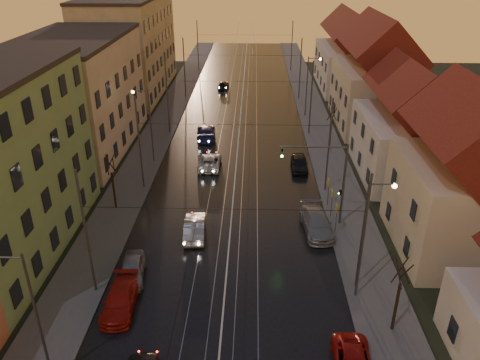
# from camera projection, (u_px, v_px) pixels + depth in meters

# --- Properties ---
(road) EXTENTS (16.00, 120.00, 0.04)m
(road) POSITION_uv_depth(u_px,v_px,m) (239.00, 130.00, 58.72)
(road) COLOR black
(road) RESTS_ON ground
(sidewalk_left) EXTENTS (4.00, 120.00, 0.15)m
(sidewalk_left) POSITION_uv_depth(u_px,v_px,m) (160.00, 129.00, 58.96)
(sidewalk_left) COLOR #4C4C4C
(sidewalk_left) RESTS_ON ground
(sidewalk_right) EXTENTS (4.00, 120.00, 0.15)m
(sidewalk_right) POSITION_uv_depth(u_px,v_px,m) (319.00, 131.00, 58.43)
(sidewalk_right) COLOR #4C4C4C
(sidewalk_right) RESTS_ON ground
(tram_rail_0) EXTENTS (0.06, 120.00, 0.03)m
(tram_rail_0) POSITION_uv_depth(u_px,v_px,m) (222.00, 130.00, 58.76)
(tram_rail_0) COLOR gray
(tram_rail_0) RESTS_ON road
(tram_rail_1) EXTENTS (0.06, 120.00, 0.03)m
(tram_rail_1) POSITION_uv_depth(u_px,v_px,m) (233.00, 130.00, 58.72)
(tram_rail_1) COLOR gray
(tram_rail_1) RESTS_ON road
(tram_rail_2) EXTENTS (0.06, 120.00, 0.03)m
(tram_rail_2) POSITION_uv_depth(u_px,v_px,m) (245.00, 130.00, 58.68)
(tram_rail_2) COLOR gray
(tram_rail_2) RESTS_ON road
(tram_rail_3) EXTENTS (0.06, 120.00, 0.03)m
(tram_rail_3) POSITION_uv_depth(u_px,v_px,m) (257.00, 130.00, 58.64)
(tram_rail_3) COLOR gray
(tram_rail_3) RESTS_ON road
(apartment_left_2) EXTENTS (10.00, 20.00, 12.00)m
(apartment_left_2) POSITION_uv_depth(u_px,v_px,m) (78.00, 96.00, 51.15)
(apartment_left_2) COLOR tan
(apartment_left_2) RESTS_ON ground
(apartment_left_3) EXTENTS (10.00, 24.00, 14.00)m
(apartment_left_3) POSITION_uv_depth(u_px,v_px,m) (130.00, 46.00, 72.19)
(apartment_left_3) COLOR #998562
(apartment_left_3) RESTS_ON ground
(house_right_1) EXTENTS (8.67, 10.20, 10.80)m
(house_right_1) POSITION_uv_depth(u_px,v_px,m) (465.00, 183.00, 33.47)
(house_right_1) COLOR beige
(house_right_1) RESTS_ON ground
(house_right_2) EXTENTS (9.18, 12.24, 9.20)m
(house_right_2) POSITION_uv_depth(u_px,v_px,m) (410.00, 131.00, 45.47)
(house_right_2) COLOR silver
(house_right_2) RESTS_ON ground
(house_right_3) EXTENTS (9.18, 14.28, 11.50)m
(house_right_3) POSITION_uv_depth(u_px,v_px,m) (376.00, 80.00, 58.38)
(house_right_3) COLOR beige
(house_right_3) RESTS_ON ground
(house_right_4) EXTENTS (9.18, 16.32, 10.00)m
(house_right_4) POSITION_uv_depth(u_px,v_px,m) (349.00, 56.00, 74.83)
(house_right_4) COLOR silver
(house_right_4) RESTS_ON ground
(catenary_pole_l_1) EXTENTS (0.16, 0.16, 9.00)m
(catenary_pole_l_1) POSITION_uv_depth(u_px,v_px,m) (86.00, 235.00, 29.20)
(catenary_pole_l_1) COLOR #595B60
(catenary_pole_l_1) RESTS_ON ground
(catenary_pole_r_1) EXTENTS (0.16, 0.16, 9.00)m
(catenary_pole_r_1) POSITION_uv_depth(u_px,v_px,m) (363.00, 239.00, 28.75)
(catenary_pole_r_1) COLOR #595B60
(catenary_pole_r_1) RESTS_ON ground
(catenary_pole_l_2) EXTENTS (0.16, 0.16, 9.00)m
(catenary_pole_l_2) POSITION_uv_depth(u_px,v_px,m) (140.00, 144.00, 42.63)
(catenary_pole_l_2) COLOR #595B60
(catenary_pole_l_2) RESTS_ON ground
(catenary_pole_r_2) EXTENTS (0.16, 0.16, 9.00)m
(catenary_pole_r_2) POSITION_uv_depth(u_px,v_px,m) (329.00, 147.00, 42.17)
(catenary_pole_r_2) COLOR #595B60
(catenary_pole_r_2) RESTS_ON ground
(catenary_pole_l_3) EXTENTS (0.16, 0.16, 9.00)m
(catenary_pole_l_3) POSITION_uv_depth(u_px,v_px,m) (167.00, 97.00, 56.06)
(catenary_pole_l_3) COLOR #595B60
(catenary_pole_l_3) RESTS_ON ground
(catenary_pole_r_3) EXTENTS (0.16, 0.16, 9.00)m
(catenary_pole_r_3) POSITION_uv_depth(u_px,v_px,m) (311.00, 99.00, 55.60)
(catenary_pole_r_3) COLOR #595B60
(catenary_pole_r_3) RESTS_ON ground
(catenary_pole_l_4) EXTENTS (0.16, 0.16, 9.00)m
(catenary_pole_l_4) POSITION_uv_depth(u_px,v_px,m) (184.00, 69.00, 69.49)
(catenary_pole_l_4) COLOR #595B60
(catenary_pole_l_4) RESTS_ON ground
(catenary_pole_r_4) EXTENTS (0.16, 0.16, 9.00)m
(catenary_pole_r_4) POSITION_uv_depth(u_px,v_px,m) (300.00, 69.00, 69.03)
(catenary_pole_r_4) COLOR #595B60
(catenary_pole_r_4) RESTS_ON ground
(catenary_pole_l_5) EXTENTS (0.16, 0.16, 9.00)m
(catenary_pole_l_5) POSITION_uv_depth(u_px,v_px,m) (198.00, 46.00, 85.60)
(catenary_pole_l_5) COLOR #595B60
(catenary_pole_l_5) RESTS_ON ground
(catenary_pole_r_5) EXTENTS (0.16, 0.16, 9.00)m
(catenary_pole_r_5) POSITION_uv_depth(u_px,v_px,m) (292.00, 46.00, 85.14)
(catenary_pole_r_5) COLOR #595B60
(catenary_pole_r_5) RESTS_ON ground
(street_lamp_0) EXTENTS (1.75, 0.32, 8.00)m
(street_lamp_0) POSITION_uv_depth(u_px,v_px,m) (28.00, 307.00, 22.78)
(street_lamp_0) COLOR #595B60
(street_lamp_0) RESTS_ON ground
(street_lamp_1) EXTENTS (1.75, 0.32, 8.00)m
(street_lamp_1) POSITION_uv_depth(u_px,v_px,m) (369.00, 225.00, 29.46)
(street_lamp_1) COLOR #595B60
(street_lamp_1) RESTS_ON ground
(street_lamp_2) EXTENTS (1.75, 0.32, 8.00)m
(street_lamp_2) POSITION_uv_depth(u_px,v_px,m) (147.00, 119.00, 47.84)
(street_lamp_2) COLOR #595B60
(street_lamp_2) RESTS_ON ground
(street_lamp_3) EXTENTS (1.75, 0.32, 8.00)m
(street_lamp_3) POSITION_uv_depth(u_px,v_px,m) (309.00, 81.00, 61.68)
(street_lamp_3) COLOR #595B60
(street_lamp_3) RESTS_ON ground
(traffic_light_mast) EXTENTS (5.30, 0.32, 7.20)m
(traffic_light_mast) POSITION_uv_depth(u_px,v_px,m) (332.00, 174.00, 36.77)
(traffic_light_mast) COLOR #595B60
(traffic_light_mast) RESTS_ON ground
(bare_tree_0) EXTENTS (1.09, 1.09, 5.11)m
(bare_tree_0) POSITION_uv_depth(u_px,v_px,m) (113.00, 184.00, 39.99)
(bare_tree_0) COLOR black
(bare_tree_0) RESTS_ON ground
(bare_tree_1) EXTENTS (1.09, 1.09, 5.11)m
(bare_tree_1) POSITION_uv_depth(u_px,v_px,m) (398.00, 298.00, 26.92)
(bare_tree_1) COLOR black
(bare_tree_1) RESTS_ON ground
(bare_tree_2) EXTENTS (1.09, 1.09, 5.11)m
(bare_tree_2) POSITION_uv_depth(u_px,v_px,m) (331.00, 129.00, 51.97)
(bare_tree_2) COLOR black
(bare_tree_2) RESTS_ON ground
(driving_car_1) EXTENTS (1.90, 4.66, 1.50)m
(driving_car_1) POSITION_uv_depth(u_px,v_px,m) (195.00, 227.00, 36.98)
(driving_car_1) COLOR #98989D
(driving_car_1) RESTS_ON ground
(driving_car_2) EXTENTS (2.25, 4.76, 1.31)m
(driving_car_2) POSITION_uv_depth(u_px,v_px,m) (210.00, 162.00, 48.53)
(driving_car_2) COLOR #B2B2B2
(driving_car_2) RESTS_ON ground
(driving_car_3) EXTENTS (2.70, 5.53, 1.55)m
(driving_car_3) POSITION_uv_depth(u_px,v_px,m) (206.00, 133.00, 55.90)
(driving_car_3) COLOR navy
(driving_car_3) RESTS_ON ground
(driving_car_4) EXTENTS (1.85, 3.78, 1.24)m
(driving_car_4) POSITION_uv_depth(u_px,v_px,m) (223.00, 85.00, 75.82)
(driving_car_4) COLOR black
(driving_car_4) RESTS_ON ground
(parked_left_2) EXTENTS (2.11, 4.73, 1.35)m
(parked_left_2) POSITION_uv_depth(u_px,v_px,m) (120.00, 300.00, 29.47)
(parked_left_2) COLOR #A81910
(parked_left_2) RESTS_ON ground
(parked_left_3) EXTENTS (2.15, 4.27, 1.39)m
(parked_left_3) POSITION_uv_depth(u_px,v_px,m) (132.00, 270.00, 32.19)
(parked_left_3) COLOR gray
(parked_left_3) RESTS_ON ground
(parked_right_1) EXTENTS (2.62, 5.47, 1.54)m
(parked_right_1) POSITION_uv_depth(u_px,v_px,m) (317.00, 223.00, 37.55)
(parked_right_1) COLOR #98989D
(parked_right_1) RESTS_ON ground
(parked_right_2) EXTENTS (1.72, 4.16, 1.41)m
(parked_right_2) POSITION_uv_depth(u_px,v_px,m) (299.00, 163.00, 48.08)
(parked_right_2) COLOR black
(parked_right_2) RESTS_ON ground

